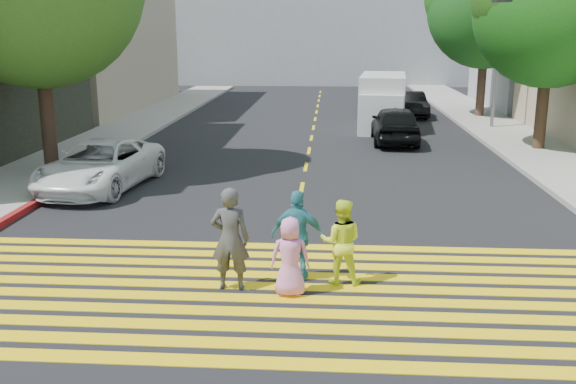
# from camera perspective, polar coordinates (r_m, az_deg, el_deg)

# --- Properties ---
(ground) EXTENTS (120.00, 120.00, 0.00)m
(ground) POSITION_cam_1_polar(r_m,az_deg,el_deg) (10.28, -1.15, -11.74)
(ground) COLOR black
(sidewalk_left) EXTENTS (3.00, 40.00, 0.15)m
(sidewalk_left) POSITION_cam_1_polar(r_m,az_deg,el_deg) (32.87, -12.73, 6.13)
(sidewalk_left) COLOR gray
(sidewalk_left) RESTS_ON ground
(sidewalk_right) EXTENTS (3.00, 60.00, 0.15)m
(sidewalk_right) POSITION_cam_1_polar(r_m,az_deg,el_deg) (25.78, 21.15, 3.37)
(sidewalk_right) COLOR gray
(sidewalk_right) RESTS_ON ground
(curb_red) EXTENTS (0.20, 8.00, 0.16)m
(curb_red) POSITION_cam_1_polar(r_m,az_deg,el_deg) (17.62, -22.30, -1.40)
(curb_red) COLOR maroon
(curb_red) RESTS_ON ground
(crosswalk) EXTENTS (13.40, 5.30, 0.01)m
(crosswalk) POSITION_cam_1_polar(r_m,az_deg,el_deg) (11.44, -0.59, -8.92)
(crosswalk) COLOR yellow
(crosswalk) RESTS_ON ground
(lane_line) EXTENTS (0.12, 34.40, 0.01)m
(lane_line) POSITION_cam_1_polar(r_m,az_deg,el_deg) (32.04, 2.36, 6.14)
(lane_line) COLOR yellow
(lane_line) RESTS_ON ground
(building_left_tan) EXTENTS (12.00, 16.00, 10.00)m
(building_left_tan) POSITION_cam_1_polar(r_m,az_deg,el_deg) (40.84, -21.13, 14.00)
(building_left_tan) COLOR tan
(building_left_tan) RESTS_ON ground
(backdrop_block) EXTENTS (30.00, 8.00, 12.00)m
(backdrop_block) POSITION_cam_1_polar(r_m,az_deg,el_deg) (57.23, 3.15, 15.70)
(backdrop_block) COLOR gray
(backdrop_block) RESTS_ON ground
(tree_right_near) EXTENTS (6.37, 5.88, 8.08)m
(tree_right_near) POSITION_cam_1_polar(r_m,az_deg,el_deg) (25.90, 22.58, 15.31)
(tree_right_near) COLOR #301E11
(tree_right_near) RESTS_ON ground
(tree_right_far) EXTENTS (7.97, 7.71, 8.67)m
(tree_right_far) POSITION_cam_1_polar(r_m,az_deg,el_deg) (35.02, 17.45, 15.81)
(tree_right_far) COLOR #30251A
(tree_right_far) RESTS_ON ground
(pedestrian_man) EXTENTS (0.68, 0.45, 1.87)m
(pedestrian_man) POSITION_cam_1_polar(r_m,az_deg,el_deg) (11.35, -5.16, -4.16)
(pedestrian_man) COLOR #3E3E40
(pedestrian_man) RESTS_ON ground
(pedestrian_woman) EXTENTS (0.80, 0.64, 1.58)m
(pedestrian_woman) POSITION_cam_1_polar(r_m,az_deg,el_deg) (11.63, 4.74, -4.43)
(pedestrian_woman) COLOR #DDF42A
(pedestrian_woman) RESTS_ON ground
(pedestrian_child) EXTENTS (0.71, 0.49, 1.41)m
(pedestrian_child) POSITION_cam_1_polar(r_m,az_deg,el_deg) (11.11, 0.19, -5.77)
(pedestrian_child) COLOR pink
(pedestrian_child) RESTS_ON ground
(pedestrian_extra) EXTENTS (1.05, 0.56, 1.70)m
(pedestrian_extra) POSITION_cam_1_polar(r_m,az_deg,el_deg) (11.74, 0.89, -3.90)
(pedestrian_extra) COLOR teal
(pedestrian_extra) RESTS_ON ground
(white_sedan) EXTENTS (2.87, 5.23, 1.39)m
(white_sedan) POSITION_cam_1_polar(r_m,az_deg,el_deg) (19.35, -16.34, 2.29)
(white_sedan) COLOR white
(white_sedan) RESTS_ON ground
(dark_car_near) EXTENTS (1.85, 4.52, 1.54)m
(dark_car_near) POSITION_cam_1_polar(r_m,az_deg,el_deg) (26.58, 9.49, 5.95)
(dark_car_near) COLOR black
(dark_car_near) RESTS_ON ground
(silver_car) EXTENTS (2.09, 4.51, 1.27)m
(silver_car) POSITION_cam_1_polar(r_m,az_deg,el_deg) (40.37, 7.89, 8.59)
(silver_car) COLOR #B1B1B2
(silver_car) RESTS_ON ground
(dark_car_parked) EXTENTS (1.59, 4.05, 1.31)m
(dark_car_parked) POSITION_cam_1_polar(r_m,az_deg,el_deg) (34.97, 10.86, 7.66)
(dark_car_parked) COLOR black
(dark_car_parked) RESTS_ON ground
(white_van) EXTENTS (2.49, 5.45, 2.49)m
(white_van) POSITION_cam_1_polar(r_m,az_deg,el_deg) (30.33, 8.39, 7.79)
(white_van) COLOR beige
(white_van) RESTS_ON ground
(street_lamp) EXTENTS (2.00, 0.27, 8.83)m
(street_lamp) POSITION_cam_1_polar(r_m,az_deg,el_deg) (30.98, 17.99, 14.60)
(street_lamp) COLOR slate
(street_lamp) RESTS_ON ground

